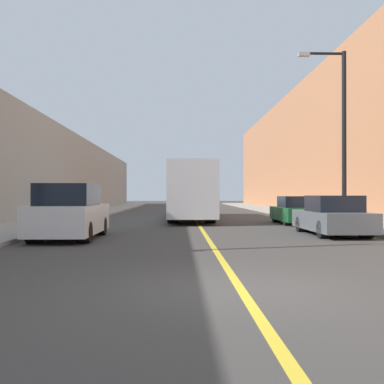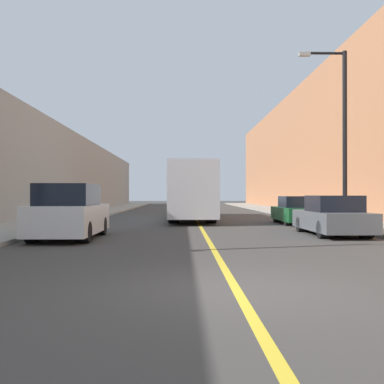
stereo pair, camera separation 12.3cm
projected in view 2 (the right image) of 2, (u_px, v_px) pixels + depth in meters
ground_plane at (237, 290)px, 7.15m from camera, size 200.00×200.00×0.00m
sidewalk_left at (98, 212)px, 36.97m from camera, size 3.44×72.00×0.14m
sidewalk_right at (287, 212)px, 37.31m from camera, size 3.44×72.00×0.14m
building_row_left at (53, 173)px, 36.91m from camera, size 4.00×72.00×6.61m
building_row_right at (331, 145)px, 37.42m from camera, size 4.00×72.00×11.32m
road_center_line at (193, 213)px, 37.14m from camera, size 0.16×72.00×0.01m
bus at (191, 191)px, 27.72m from camera, size 2.52×12.94×3.24m
parked_suv_left at (69, 214)px, 15.38m from camera, size 1.97×4.54×1.88m
car_right_near at (332, 217)px, 16.86m from camera, size 1.86×4.54×1.49m
car_right_mid at (296, 211)px, 23.20m from camera, size 1.79×4.36×1.44m
street_lamp_right at (341, 128)px, 20.01m from camera, size 2.16×0.24×7.79m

